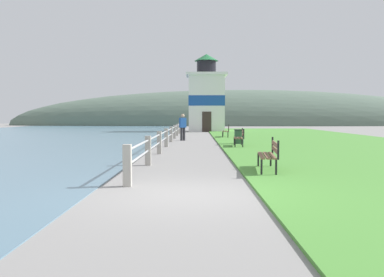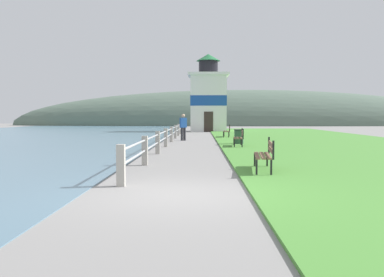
{
  "view_description": "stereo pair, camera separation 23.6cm",
  "coord_description": "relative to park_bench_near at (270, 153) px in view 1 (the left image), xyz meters",
  "views": [
    {
      "loc": [
        0.21,
        -8.42,
        1.57
      ],
      "look_at": [
        -0.04,
        15.6,
        0.3
      ],
      "focal_mm": 40.0,
      "sensor_mm": 36.0,
      "label": 1
    },
    {
      "loc": [
        0.45,
        -8.41,
        1.57
      ],
      "look_at": [
        -0.04,
        15.6,
        0.3
      ],
      "focal_mm": 40.0,
      "sensor_mm": 36.0,
      "label": 2
    }
  ],
  "objects": [
    {
      "name": "ground_plane",
      "position": [
        -2.25,
        -3.45,
        -0.54
      ],
      "size": [
        160.0,
        160.0,
        0.0
      ],
      "primitive_type": "plane",
      "color": "gray"
    },
    {
      "name": "grass_verge",
      "position": [
        5.18,
        13.88,
        -0.51
      ],
      "size": [
        12.0,
        51.98,
        0.06
      ],
      "color": "#4C8E38",
      "rests_on": "ground_plane"
    },
    {
      "name": "seawall_railing",
      "position": [
        -3.58,
        11.78,
        0.0
      ],
      "size": [
        0.18,
        28.63,
        0.94
      ],
      "color": "#A8A399",
      "rests_on": "ground_plane"
    },
    {
      "name": "park_bench_near",
      "position": [
        0.0,
        0.0,
        0.0
      ],
      "size": [
        0.66,
        1.99,
        0.94
      ],
      "rotation": [
        0.0,
        0.0,
        3.04
      ],
      "color": "brown",
      "rests_on": "ground_plane"
    },
    {
      "name": "park_bench_midway",
      "position": [
        0.14,
        9.51,
        -0.0
      ],
      "size": [
        0.57,
        1.64,
        0.94
      ],
      "rotation": [
        0.0,
        0.0,
        3.08
      ],
      "color": "brown",
      "rests_on": "ground_plane"
    },
    {
      "name": "park_bench_far",
      "position": [
        0.13,
        18.93,
        -0.0
      ],
      "size": [
        0.62,
        1.85,
        0.94
      ],
      "rotation": [
        0.0,
        0.0,
        3.06
      ],
      "color": "brown",
      "rests_on": "ground_plane"
    },
    {
      "name": "lighthouse",
      "position": [
        -1.04,
        31.94,
        2.82
      ],
      "size": [
        4.09,
        4.09,
        7.87
      ],
      "color": "white",
      "rests_on": "ground_plane"
    },
    {
      "name": "person_strolling",
      "position": [
        -2.92,
        15.36,
        0.38
      ],
      "size": [
        0.47,
        0.4,
        1.7
      ],
      "rotation": [
        0.0,
        0.0,
        2.07
      ],
      "color": "#28282D",
      "rests_on": "ground_plane"
    },
    {
      "name": "trash_bin",
      "position": [
        0.27,
        11.39,
        -0.12
      ],
      "size": [
        0.54,
        0.54,
        0.84
      ],
      "color": "#2D5138",
      "rests_on": "ground_plane"
    },
    {
      "name": "distant_hillside",
      "position": [
        5.75,
        61.2,
        -0.54
      ],
      "size": [
        80.0,
        16.0,
        12.0
      ],
      "color": "#566B5B",
      "rests_on": "ground_plane"
    }
  ]
}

